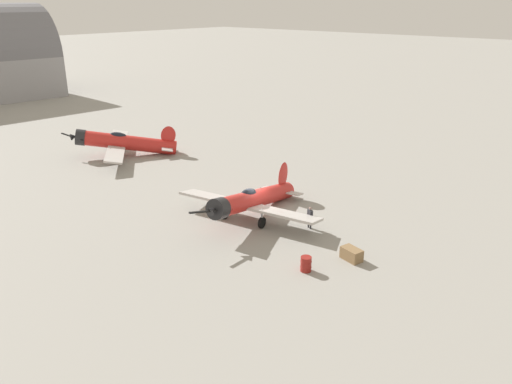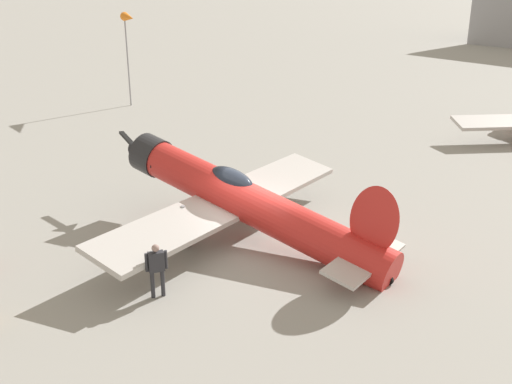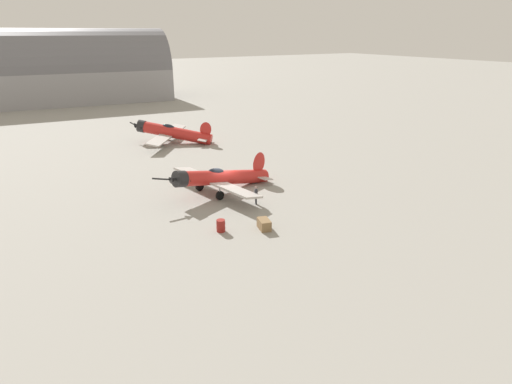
{
  "view_description": "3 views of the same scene",
  "coord_description": "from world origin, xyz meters",
  "px_view_note": "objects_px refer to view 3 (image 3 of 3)",
  "views": [
    {
      "loc": [
        -22.85,
        26.18,
        14.94
      ],
      "look_at": [
        0.0,
        0.0,
        1.8
      ],
      "focal_mm": 35.73,
      "sensor_mm": 36.0,
      "label": 1
    },
    {
      "loc": [
        -12.32,
        -12.98,
        8.46
      ],
      "look_at": [
        0.0,
        0.0,
        1.8
      ],
      "focal_mm": 41.5,
      "sensor_mm": 36.0,
      "label": 2
    },
    {
      "loc": [
        -34.36,
        17.53,
        13.92
      ],
      "look_at": [
        -4.38,
        -0.67,
        1.1
      ],
      "focal_mm": 30.92,
      "sensor_mm": 36.0,
      "label": 3
    }
  ],
  "objects_px": {
    "airplane_mid_apron": "(172,132)",
    "ground_crew_mechanic": "(256,194)",
    "airplane_foreground": "(221,178)",
    "equipment_crate": "(264,224)",
    "fuel_drum": "(221,226)"
  },
  "relations": [
    {
      "from": "airplane_mid_apron",
      "to": "ground_crew_mechanic",
      "type": "relative_size",
      "value": 6.63
    },
    {
      "from": "airplane_foreground",
      "to": "equipment_crate",
      "type": "height_order",
      "value": "airplane_foreground"
    },
    {
      "from": "airplane_foreground",
      "to": "airplane_mid_apron",
      "type": "xyz_separation_m",
      "value": [
        20.27,
        -3.16,
        0.04
      ]
    },
    {
      "from": "airplane_foreground",
      "to": "fuel_drum",
      "type": "distance_m",
      "value": 8.6
    },
    {
      "from": "airplane_foreground",
      "to": "airplane_mid_apron",
      "type": "height_order",
      "value": "airplane_foreground"
    },
    {
      "from": "airplane_foreground",
      "to": "airplane_mid_apron",
      "type": "bearing_deg",
      "value": -108.83
    },
    {
      "from": "airplane_mid_apron",
      "to": "ground_crew_mechanic",
      "type": "height_order",
      "value": "airplane_mid_apron"
    },
    {
      "from": "airplane_foreground",
      "to": "ground_crew_mechanic",
      "type": "relative_size",
      "value": 7.59
    },
    {
      "from": "ground_crew_mechanic",
      "to": "equipment_crate",
      "type": "relative_size",
      "value": 1.09
    },
    {
      "from": "ground_crew_mechanic",
      "to": "equipment_crate",
      "type": "height_order",
      "value": "ground_crew_mechanic"
    },
    {
      "from": "ground_crew_mechanic",
      "to": "fuel_drum",
      "type": "relative_size",
      "value": 1.74
    },
    {
      "from": "airplane_mid_apron",
      "to": "equipment_crate",
      "type": "distance_m",
      "value": 29.5
    },
    {
      "from": "airplane_foreground",
      "to": "fuel_drum",
      "type": "bearing_deg",
      "value": 53.05
    },
    {
      "from": "ground_crew_mechanic",
      "to": "airplane_mid_apron",
      "type": "bearing_deg",
      "value": -71.75
    },
    {
      "from": "equipment_crate",
      "to": "fuel_drum",
      "type": "height_order",
      "value": "fuel_drum"
    }
  ]
}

